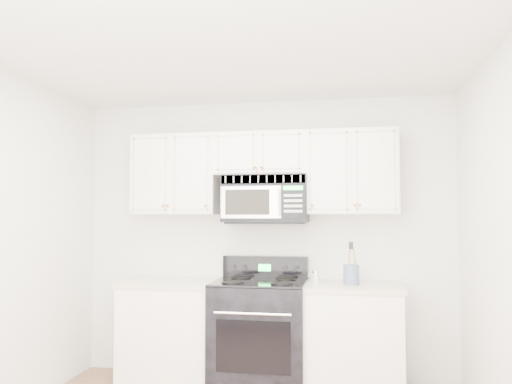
# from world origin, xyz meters

# --- Properties ---
(room) EXTENTS (3.51, 3.51, 2.61)m
(room) POSITION_xyz_m (0.00, 0.00, 1.30)
(room) COLOR brown
(room) RESTS_ON ground
(base_cabinet_left) EXTENTS (0.86, 0.65, 0.92)m
(base_cabinet_left) POSITION_xyz_m (-0.80, 1.44, 0.43)
(base_cabinet_left) COLOR silver
(base_cabinet_left) RESTS_ON ground
(base_cabinet_right) EXTENTS (0.86, 0.65, 0.92)m
(base_cabinet_right) POSITION_xyz_m (0.80, 1.44, 0.43)
(base_cabinet_right) COLOR silver
(base_cabinet_right) RESTS_ON ground
(range) EXTENTS (0.80, 0.73, 1.13)m
(range) POSITION_xyz_m (0.02, 1.41, 0.48)
(range) COLOR black
(range) RESTS_ON ground
(upper_cabinets) EXTENTS (2.44, 0.37, 0.75)m
(upper_cabinets) POSITION_xyz_m (-0.00, 1.58, 1.93)
(upper_cabinets) COLOR silver
(upper_cabinets) RESTS_ON ground
(microwave) EXTENTS (0.77, 0.43, 0.42)m
(microwave) POSITION_xyz_m (0.05, 1.55, 1.66)
(microwave) COLOR black
(microwave) RESTS_ON ground
(utensil_crock) EXTENTS (0.13, 0.13, 0.36)m
(utensil_crock) POSITION_xyz_m (0.81, 1.42, 1.01)
(utensil_crock) COLOR slate
(utensil_crock) RESTS_ON base_cabinet_right
(shaker_salt) EXTENTS (0.05, 0.05, 0.11)m
(shaker_salt) POSITION_xyz_m (0.51, 1.41, 0.98)
(shaker_salt) COLOR silver
(shaker_salt) RESTS_ON base_cabinet_right
(shaker_pepper) EXTENTS (0.05, 0.05, 0.11)m
(shaker_pepper) POSITION_xyz_m (0.50, 1.43, 0.97)
(shaker_pepper) COLOR silver
(shaker_pepper) RESTS_ON base_cabinet_right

